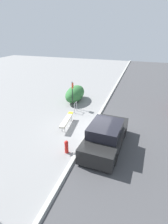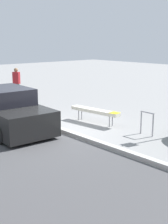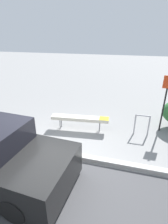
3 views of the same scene
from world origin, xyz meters
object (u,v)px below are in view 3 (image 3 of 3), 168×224
(bike_rack, at_px, (142,123))
(sign_post, at_px, (165,98))
(bench, at_px, (80,118))
(fire_hydrant, at_px, (2,125))

(bike_rack, xyz_separation_m, sign_post, (0.72, 0.54, 0.88))
(bench, relative_size, bike_rack, 2.77)
(bike_rack, height_order, fire_hydrant, bike_rack)
(bike_rack, bearing_deg, bench, -174.14)
(bench, xyz_separation_m, bike_rack, (2.34, 0.24, 0.01))
(bench, height_order, fire_hydrant, fire_hydrant)
(fire_hydrant, bearing_deg, bench, 23.17)
(fire_hydrant, bearing_deg, bike_rack, 15.51)
(sign_post, bearing_deg, bike_rack, -143.38)
(fire_hydrant, bearing_deg, sign_post, 18.57)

